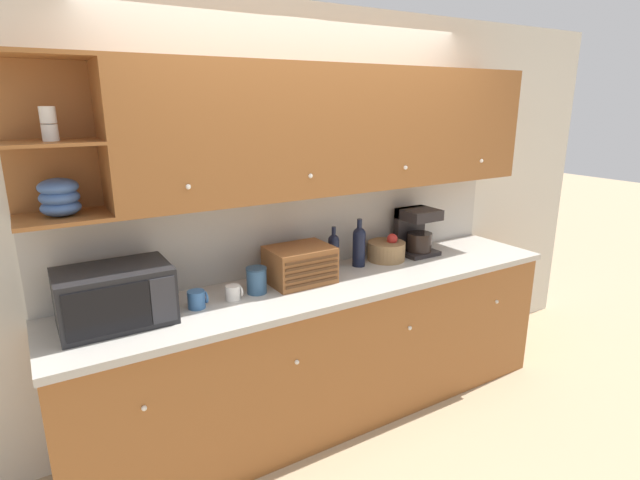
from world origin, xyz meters
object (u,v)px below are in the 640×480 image
at_px(bread_box, 300,265).
at_px(fruit_basket, 387,250).
at_px(mug, 197,299).
at_px(coffee_maker, 416,231).
at_px(mug_blue_second, 233,293).
at_px(wine_bottle, 334,250).
at_px(second_wine_bottle, 359,245).
at_px(microwave, 115,296).
at_px(storage_canister, 257,280).

bearing_deg(bread_box, fruit_basket, 5.21).
xyz_separation_m(mug, coffee_maker, (1.69, 0.14, 0.12)).
distance_m(mug_blue_second, wine_bottle, 0.80).
distance_m(bread_box, coffee_maker, 1.02).
xyz_separation_m(wine_bottle, second_wine_bottle, (0.18, -0.04, 0.02)).
xyz_separation_m(mug_blue_second, wine_bottle, (0.77, 0.16, 0.09)).
xyz_separation_m(microwave, storage_canister, (0.77, 0.01, -0.07)).
distance_m(mug, storage_canister, 0.37).
distance_m(mug, second_wine_bottle, 1.18).
bearing_deg(fruit_basket, storage_canister, -174.67).
distance_m(microwave, storage_canister, 0.77).
bearing_deg(microwave, coffee_maker, 3.17).
xyz_separation_m(second_wine_bottle, fruit_basket, (0.24, 0.00, -0.08)).
relative_size(microwave, mug_blue_second, 5.75).
height_order(storage_canister, fruit_basket, fruit_basket).
xyz_separation_m(mug_blue_second, second_wine_bottle, (0.95, 0.12, 0.11)).
bearing_deg(bread_box, microwave, -178.11).
distance_m(microwave, fruit_basket, 1.82).
xyz_separation_m(bread_box, fruit_basket, (0.73, 0.07, -0.04)).
height_order(storage_canister, wine_bottle, wine_bottle).
distance_m(mug_blue_second, storage_canister, 0.16).
bearing_deg(second_wine_bottle, bread_box, -172.78).
bearing_deg(storage_canister, fruit_basket, 5.33).
relative_size(second_wine_bottle, fruit_basket, 1.24).
xyz_separation_m(mug, wine_bottle, (0.99, 0.16, 0.08)).
relative_size(wine_bottle, coffee_maker, 0.86).
xyz_separation_m(mug, storage_canister, (0.37, 0.03, 0.03)).
relative_size(microwave, wine_bottle, 1.86).
relative_size(bread_box, coffee_maker, 1.16).
bearing_deg(coffee_maker, second_wine_bottle, -178.02).
bearing_deg(storage_canister, wine_bottle, 11.88).
xyz_separation_m(mug_blue_second, fruit_basket, (1.20, 0.13, 0.03)).
distance_m(microwave, coffee_maker, 2.09).
bearing_deg(coffee_maker, fruit_basket, -177.24).
distance_m(storage_canister, fruit_basket, 1.04).
height_order(mug_blue_second, coffee_maker, coffee_maker).
relative_size(microwave, fruit_basket, 2.05).
relative_size(microwave, storage_canister, 3.49).
bearing_deg(second_wine_bottle, wine_bottle, 168.27).
bearing_deg(microwave, fruit_basket, 3.24).
distance_m(microwave, mug, 0.42).
distance_m(microwave, wine_bottle, 1.40).
xyz_separation_m(microwave, wine_bottle, (1.39, 0.14, -0.01)).
relative_size(mug, fruit_basket, 0.40).
height_order(mug, mug_blue_second, mug).
relative_size(second_wine_bottle, coffee_maker, 0.98).
bearing_deg(bread_box, coffee_maker, 4.54).
bearing_deg(wine_bottle, storage_canister, -168.12).
height_order(mug_blue_second, storage_canister, storage_canister).
xyz_separation_m(mug_blue_second, bread_box, (0.46, 0.06, 0.07)).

